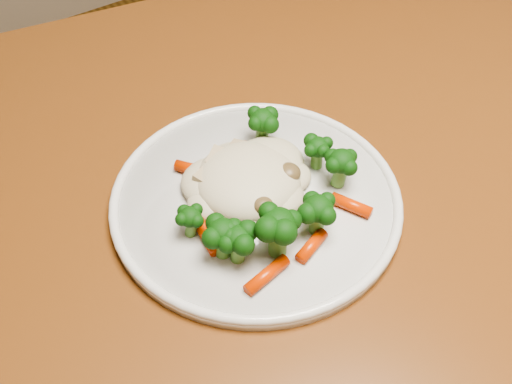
% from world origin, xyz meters
% --- Properties ---
extents(dining_table, '(1.35, 1.01, 0.75)m').
position_xyz_m(dining_table, '(0.13, -0.15, 0.65)').
color(dining_table, brown).
rests_on(dining_table, ground).
extents(plate, '(0.29, 0.29, 0.01)m').
position_xyz_m(plate, '(0.07, -0.15, 0.76)').
color(plate, silver).
rests_on(plate, dining_table).
extents(meal, '(0.20, 0.18, 0.05)m').
position_xyz_m(meal, '(0.07, -0.16, 0.78)').
color(meal, beige).
rests_on(meal, plate).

